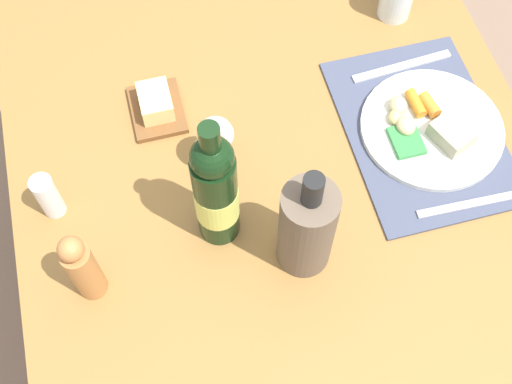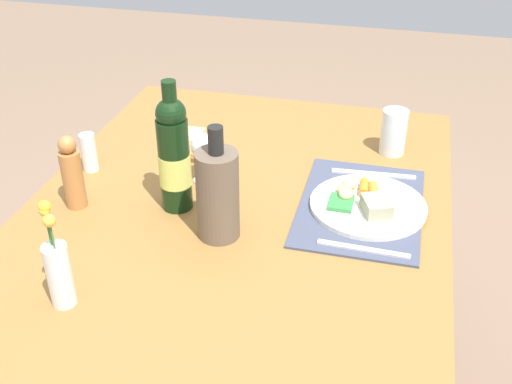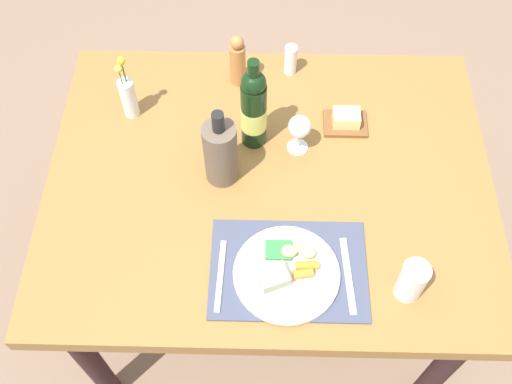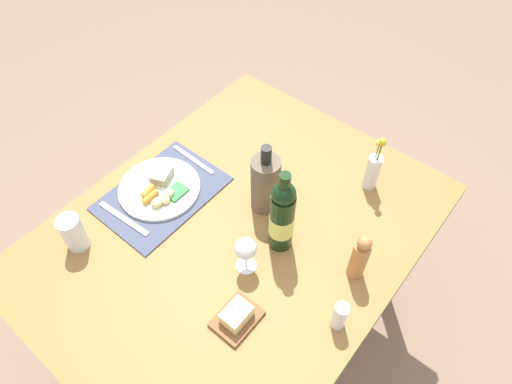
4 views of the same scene
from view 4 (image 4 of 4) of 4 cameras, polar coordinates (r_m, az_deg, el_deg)
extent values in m
plane|color=#846853|center=(2.12, -1.74, -16.61)|extent=(8.00, 8.00, 0.00)
cube|color=olive|center=(1.45, -2.45, -5.27)|extent=(1.27, 0.99, 0.05)
cylinder|color=black|center=(2.17, -0.78, 4.01)|extent=(0.07, 0.07, 0.73)
cylinder|color=black|center=(1.86, -23.73, -15.70)|extent=(0.07, 0.07, 0.73)
cylinder|color=black|center=(1.96, 17.96, -7.34)|extent=(0.07, 0.07, 0.73)
cube|color=#43495F|center=(1.54, -11.83, -0.18)|extent=(0.41, 0.28, 0.01)
cylinder|color=silver|center=(1.54, -12.17, 0.47)|extent=(0.27, 0.27, 0.01)
cube|color=#9D9A7E|center=(1.55, -11.90, 2.14)|extent=(0.09, 0.08, 0.03)
cylinder|color=orange|center=(1.52, -13.57, 0.11)|extent=(0.05, 0.03, 0.02)
cylinder|color=orange|center=(1.50, -13.29, -0.61)|extent=(0.06, 0.03, 0.02)
ellipsoid|color=#CEBC82|center=(1.50, -11.08, -0.22)|extent=(0.04, 0.04, 0.03)
ellipsoid|color=#CEBF71|center=(1.48, -11.41, -1.05)|extent=(0.03, 0.03, 0.02)
ellipsoid|color=#D1C283|center=(1.48, -12.47, -1.30)|extent=(0.04, 0.03, 0.03)
cube|color=#348540|center=(1.51, -10.10, 0.06)|extent=(0.07, 0.06, 0.01)
cube|color=silver|center=(1.62, -7.98, 4.10)|extent=(0.02, 0.20, 0.00)
cube|color=silver|center=(1.50, -16.48, -3.25)|extent=(0.03, 0.21, 0.00)
cylinder|color=#B7753E|center=(1.31, 12.91, -8.46)|extent=(0.05, 0.05, 0.14)
sphere|color=#B7753E|center=(1.24, 13.64, -6.31)|extent=(0.04, 0.04, 0.04)
cylinder|color=silver|center=(1.53, 14.55, 2.45)|extent=(0.05, 0.05, 0.13)
cylinder|color=#3F7233|center=(1.51, 14.69, 3.42)|extent=(0.00, 0.00, 0.20)
sphere|color=yellow|center=(1.45, 15.46, 6.01)|extent=(0.02, 0.02, 0.02)
cylinder|color=#3F7233|center=(1.50, 14.96, 3.21)|extent=(0.00, 0.00, 0.21)
sphere|color=gold|center=(1.43, 15.81, 6.02)|extent=(0.02, 0.02, 0.02)
cylinder|color=#3F7233|center=(1.50, 14.92, 3.30)|extent=(0.00, 0.00, 0.22)
sphere|color=gold|center=(1.42, 15.81, 6.23)|extent=(0.02, 0.02, 0.02)
cylinder|color=silver|center=(1.45, -22.19, -4.81)|extent=(0.07, 0.07, 0.12)
cylinder|color=silver|center=(1.47, -21.90, -5.36)|extent=(0.06, 0.06, 0.07)
cylinder|color=brown|center=(1.40, 1.21, 1.00)|extent=(0.09, 0.09, 0.21)
cylinder|color=black|center=(1.30, 1.31, 4.73)|extent=(0.03, 0.03, 0.06)
cylinder|color=black|center=(1.31, 3.29, -3.74)|extent=(0.07, 0.07, 0.23)
sphere|color=black|center=(1.20, 3.56, -0.21)|extent=(0.07, 0.07, 0.07)
cylinder|color=black|center=(1.17, 3.66, 1.03)|extent=(0.03, 0.03, 0.07)
cylinder|color=#DAE067|center=(1.32, 3.26, -4.02)|extent=(0.07, 0.07, 0.08)
cylinder|color=white|center=(1.35, -1.25, -9.31)|extent=(0.06, 0.06, 0.00)
cylinder|color=white|center=(1.32, -1.27, -8.58)|extent=(0.01, 0.01, 0.06)
sphere|color=white|center=(1.27, -1.32, -7.17)|extent=(0.07, 0.07, 0.07)
cylinder|color=white|center=(1.25, 10.58, -15.23)|extent=(0.04, 0.04, 0.10)
cube|color=brown|center=(1.28, -2.45, -15.79)|extent=(0.13, 0.10, 0.01)
cube|color=#F6D887|center=(1.25, -2.49, -15.30)|extent=(0.08, 0.06, 0.04)
camera|label=1|loc=(1.19, 30.29, 41.96)|focal=46.89mm
camera|label=2|loc=(2.05, 16.44, 39.78)|focal=44.47mm
camera|label=3|loc=(1.62, -47.06, 49.24)|focal=41.25mm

